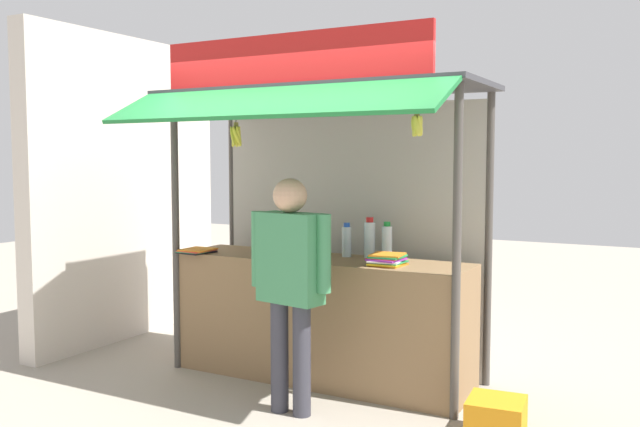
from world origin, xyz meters
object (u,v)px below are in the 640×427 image
(magazine_stack_far_right, at_px, (197,251))
(banana_bunch_rightmost, at_px, (236,136))
(magazine_stack_far_left, at_px, (302,254))
(plastic_crate, at_px, (496,418))
(water_bottle_center, at_px, (387,241))
(magazine_stack_mid_left, at_px, (387,260))
(water_bottle_front_right, at_px, (347,241))
(water_bottle_rear_center, at_px, (370,239))
(banana_bunch_inner_right, at_px, (417,125))
(vendor_person, at_px, (290,273))

(magazine_stack_far_right, xyz_separation_m, banana_bunch_rightmost, (0.52, -0.16, 0.93))
(magazine_stack_far_left, bearing_deg, plastic_crate, -11.07)
(water_bottle_center, relative_size, magazine_stack_mid_left, 1.05)
(magazine_stack_mid_left, height_order, banana_bunch_rightmost, banana_bunch_rightmost)
(water_bottle_front_right, bearing_deg, water_bottle_rear_center, 10.99)
(plastic_crate, bearing_deg, magazine_stack_mid_left, 158.18)
(magazine_stack_mid_left, bearing_deg, banana_bunch_rightmost, -165.06)
(water_bottle_center, bearing_deg, banana_bunch_inner_right, -52.63)
(magazine_stack_far_left, bearing_deg, banana_bunch_rightmost, -150.38)
(water_bottle_front_right, relative_size, magazine_stack_far_right, 0.95)
(water_bottle_rear_center, height_order, banana_bunch_inner_right, banana_bunch_inner_right)
(water_bottle_rear_center, bearing_deg, magazine_stack_far_left, -139.44)
(water_bottle_rear_center, relative_size, plastic_crate, 0.92)
(water_bottle_rear_center, relative_size, magazine_stack_far_right, 1.12)
(magazine_stack_far_right, distance_m, banana_bunch_inner_right, 2.21)
(banana_bunch_rightmost, relative_size, vendor_person, 0.20)
(magazine_stack_far_right, bearing_deg, water_bottle_front_right, 18.68)
(water_bottle_center, height_order, water_bottle_rear_center, water_bottle_rear_center)
(banana_bunch_inner_right, bearing_deg, banana_bunch_rightmost, -179.98)
(magazine_stack_far_right, distance_m, vendor_person, 1.30)
(water_bottle_front_right, bearing_deg, magazine_stack_far_right, -161.32)
(water_bottle_front_right, xyz_separation_m, banana_bunch_rightmost, (-0.66, -0.56, 0.82))
(water_bottle_front_right, bearing_deg, plastic_crate, -24.59)
(water_bottle_center, xyz_separation_m, banana_bunch_inner_right, (0.47, -0.62, 0.86))
(plastic_crate, bearing_deg, water_bottle_center, 146.95)
(vendor_person, bearing_deg, plastic_crate, -158.98)
(water_bottle_front_right, relative_size, plastic_crate, 0.78)
(water_bottle_front_right, distance_m, magazine_stack_far_right, 1.25)
(vendor_person, height_order, plastic_crate, vendor_person)
(magazine_stack_far_right, height_order, vendor_person, vendor_person)
(water_bottle_front_right, relative_size, banana_bunch_inner_right, 1.03)
(water_bottle_rear_center, bearing_deg, water_bottle_center, 7.45)
(plastic_crate, bearing_deg, water_bottle_rear_center, 150.81)
(water_bottle_rear_center, xyz_separation_m, magazine_stack_far_right, (-1.37, -0.44, -0.13))
(water_bottle_rear_center, bearing_deg, water_bottle_front_right, -169.01)
(magazine_stack_mid_left, relative_size, banana_bunch_inner_right, 1.04)
(banana_bunch_rightmost, relative_size, banana_bunch_inner_right, 1.21)
(water_bottle_center, bearing_deg, banana_bunch_rightmost, -147.96)
(magazine_stack_far_left, bearing_deg, vendor_person, -67.22)
(magazine_stack_far_right, xyz_separation_m, magazine_stack_mid_left, (1.64, 0.14, 0.03))
(plastic_crate, bearing_deg, magazine_stack_far_left, 168.93)
(water_bottle_front_right, xyz_separation_m, banana_bunch_inner_right, (0.79, -0.56, 0.87))
(banana_bunch_rightmost, distance_m, banana_bunch_inner_right, 1.45)
(water_bottle_rear_center, height_order, magazine_stack_far_left, water_bottle_rear_center)
(water_bottle_center, height_order, magazine_stack_mid_left, water_bottle_center)
(magazine_stack_far_right, distance_m, magazine_stack_far_left, 0.96)
(water_bottle_center, bearing_deg, vendor_person, -107.48)
(water_bottle_front_right, height_order, vendor_person, vendor_person)
(banana_bunch_inner_right, bearing_deg, vendor_person, -156.16)
(magazine_stack_mid_left, xyz_separation_m, banana_bunch_inner_right, (0.33, -0.30, 0.95))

